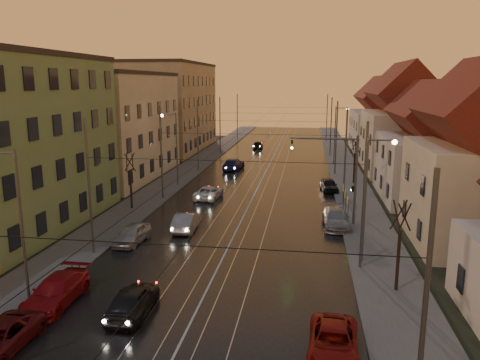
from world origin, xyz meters
The scene contains 43 objects.
ground centered at (0.00, 0.00, 0.00)m, with size 160.00×160.00×0.00m, color black.
road centered at (0.00, 40.00, 0.02)m, with size 16.00×120.00×0.04m, color black.
sidewalk_left centered at (-10.00, 40.00, 0.07)m, with size 4.00×120.00×0.15m, color #4C4C4C.
sidewalk_right centered at (10.00, 40.00, 0.07)m, with size 4.00×120.00×0.15m, color #4C4C4C.
tram_rail_0 centered at (-2.20, 40.00, 0.06)m, with size 0.06×120.00×0.03m, color gray.
tram_rail_1 centered at (-0.77, 40.00, 0.06)m, with size 0.06×120.00×0.03m, color gray.
tram_rail_2 centered at (0.77, 40.00, 0.06)m, with size 0.06×120.00×0.03m, color gray.
tram_rail_3 centered at (2.20, 40.00, 0.06)m, with size 0.06×120.00×0.03m, color gray.
apartment_left_1 centered at (-17.50, 14.00, 6.50)m, with size 10.00×18.00×13.00m, color #5F7D50.
apartment_left_2 centered at (-17.50, 34.00, 6.00)m, with size 10.00×20.00×12.00m, color tan.
apartment_left_3 centered at (-17.50, 58.00, 7.00)m, with size 10.00×24.00×14.00m, color #8F765C.
house_right_2 centered at (17.00, 28.00, 4.64)m, with size 9.18×12.24×9.20m.
house_right_3 centered at (17.00, 43.00, 5.80)m, with size 9.18×14.28×11.50m.
house_right_4 centered at (17.00, 61.00, 5.05)m, with size 9.18×16.32×10.00m.
catenary_pole_r_0 centered at (8.60, -6.00, 4.50)m, with size 0.16×0.16×9.00m, color #595B60.
catenary_pole_l_1 centered at (-8.60, 9.00, 4.50)m, with size 0.16×0.16×9.00m, color #595B60.
catenary_pole_r_1 centered at (8.60, 9.00, 4.50)m, with size 0.16×0.16×9.00m, color #595B60.
catenary_pole_l_2 centered at (-8.60, 24.00, 4.50)m, with size 0.16×0.16×9.00m, color #595B60.
catenary_pole_r_2 centered at (8.60, 24.00, 4.50)m, with size 0.16×0.16×9.00m, color #595B60.
catenary_pole_l_3 centered at (-8.60, 39.00, 4.50)m, with size 0.16×0.16×9.00m, color #595B60.
catenary_pole_r_3 centered at (8.60, 39.00, 4.50)m, with size 0.16×0.16×9.00m, color #595B60.
catenary_pole_l_4 centered at (-8.60, 54.00, 4.50)m, with size 0.16×0.16×9.00m, color #595B60.
catenary_pole_r_4 centered at (8.60, 54.00, 4.50)m, with size 0.16×0.16×9.00m, color #595B60.
catenary_pole_l_5 centered at (-8.60, 72.00, 4.50)m, with size 0.16×0.16×9.00m, color #595B60.
catenary_pole_r_5 centered at (8.60, 72.00, 4.50)m, with size 0.16×0.16×9.00m, color #595B60.
street_lamp_0 centered at (-9.10, 2.00, 4.89)m, with size 1.75×0.32×8.00m.
street_lamp_1 centered at (9.10, 10.00, 4.89)m, with size 1.75×0.32×8.00m.
street_lamp_2 centered at (-9.10, 30.00, 4.89)m, with size 1.75×0.32×8.00m.
street_lamp_3 centered at (9.10, 46.00, 4.89)m, with size 1.75×0.32×8.00m.
traffic_light_mast centered at (7.99, 18.00, 4.60)m, with size 5.30×0.32×7.20m.
bare_tree_0 centered at (-10.20, 20.00, 2.49)m, with size 1.09×1.09×5.11m.
bare_tree_1 centered at (10.20, 6.00, 2.49)m, with size 1.09×1.09×5.11m.
bare_tree_2 centered at (10.40, 34.00, 2.49)m, with size 1.09×1.09×5.11m.
driving_car_0 centered at (-3.01, 1.61, 0.73)m, with size 1.72×4.29×1.46m, color black.
driving_car_1 centered at (-3.85, 14.97, 0.70)m, with size 1.49×4.26×1.40m, color gray.
driving_car_2 centered at (-4.22, 24.92, 0.63)m, with size 2.10×4.55×1.27m, color silver.
driving_car_3 centered at (-4.31, 40.63, 0.74)m, with size 2.08×5.12×1.49m, color #181D49.
driving_car_4 centered at (-3.31, 60.81, 0.67)m, with size 1.58×3.92×1.33m, color black.
parked_left_2 centered at (-7.30, 2.08, 0.70)m, with size 1.95×4.79×1.39m, color maroon.
parked_left_3 centered at (-6.90, 11.52, 0.67)m, with size 1.58×3.93×1.34m, color #A8A8AE.
parked_right_0 centered at (6.53, -0.66, 0.62)m, with size 2.05×4.44×1.23m, color maroon.
parked_right_1 centered at (7.60, 17.48, 0.70)m, with size 1.97×4.85×1.41m, color #939498.
parked_right_2 centered at (7.52, 29.90, 0.67)m, with size 1.58×3.92×1.33m, color black.
Camera 1 is at (5.26, -18.57, 11.16)m, focal length 35.00 mm.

